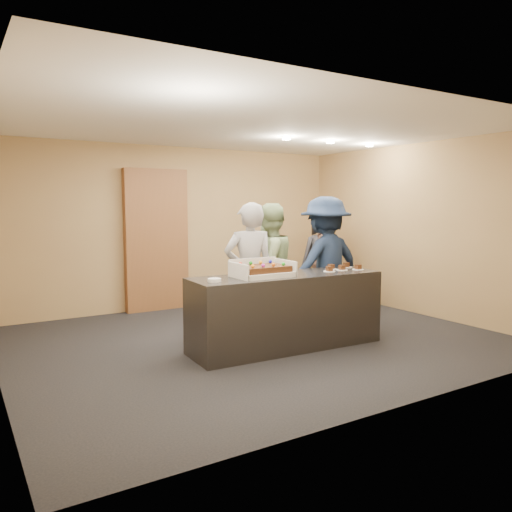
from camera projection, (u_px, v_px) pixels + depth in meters
name	position (u px, v px, depth m)	size (l,w,h in m)	color
room	(257.00, 235.00, 6.34)	(6.04, 6.00, 2.70)	black
serving_counter	(286.00, 311.00, 6.07)	(2.40, 0.70, 0.90)	black
storage_cabinet	(157.00, 240.00, 8.17)	(1.05, 0.15, 2.31)	brown
cake_box	(261.00, 273.00, 5.86)	(0.68, 0.47, 0.20)	white
sheet_cake	(263.00, 268.00, 5.84)	(0.58, 0.40, 0.11)	#351E0C
plate_stack	(214.00, 280.00, 5.46)	(0.15, 0.15, 0.04)	white
slice_a	(329.00, 270.00, 6.28)	(0.15, 0.15, 0.07)	white
slice_b	(331.00, 268.00, 6.49)	(0.15, 0.15, 0.07)	white
slice_c	(342.00, 268.00, 6.40)	(0.15, 0.15, 0.07)	white
slice_d	(346.00, 266.00, 6.68)	(0.15, 0.15, 0.07)	white
slice_e	(358.00, 268.00, 6.45)	(0.15, 0.15, 0.07)	white
person_server_grey	(249.00, 273.00, 6.27)	(0.64, 0.42, 1.77)	#999A9E
person_sage_man	(269.00, 267.00, 6.89)	(0.85, 0.67, 1.76)	#94AD7A
person_navy_man	(325.00, 264.00, 6.91)	(1.20, 0.69, 1.85)	#16243F
person_brown_extra	(326.00, 264.00, 7.79)	(0.95, 0.40, 1.62)	brown
person_dark_suit	(323.00, 258.00, 8.47)	(0.82, 0.53, 1.68)	#26262B
ceiling_spotlights	(330.00, 142.00, 7.46)	(1.72, 0.12, 0.03)	#FFEAC6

